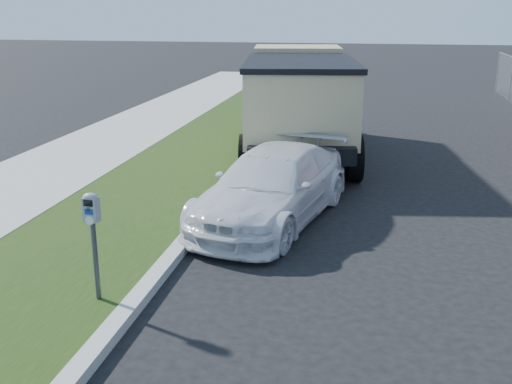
# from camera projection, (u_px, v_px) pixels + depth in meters

# --- Properties ---
(ground) EXTENTS (120.00, 120.00, 0.00)m
(ground) POSITION_uv_depth(u_px,v_px,m) (338.00, 284.00, 8.58)
(ground) COLOR black
(ground) RESTS_ON ground
(streetside) EXTENTS (6.12, 50.00, 0.15)m
(streetside) POSITION_uv_depth(u_px,v_px,m) (53.00, 211.00, 11.45)
(streetside) COLOR gray
(streetside) RESTS_ON ground
(parking_meter) EXTENTS (0.21, 0.15, 1.45)m
(parking_meter) POSITION_uv_depth(u_px,v_px,m) (92.00, 223.00, 7.57)
(parking_meter) COLOR #3F4247
(parking_meter) RESTS_ON ground
(white_wagon) EXTENTS (2.83, 4.81, 1.31)m
(white_wagon) POSITION_uv_depth(u_px,v_px,m) (272.00, 185.00, 11.04)
(white_wagon) COLOR silver
(white_wagon) RESTS_ON ground
(dump_truck) EXTENTS (3.60, 7.18, 2.70)m
(dump_truck) POSITION_uv_depth(u_px,v_px,m) (298.00, 97.00, 15.95)
(dump_truck) COLOR black
(dump_truck) RESTS_ON ground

